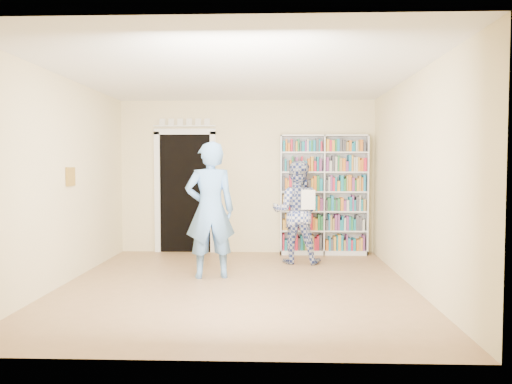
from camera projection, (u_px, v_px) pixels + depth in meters
floor at (236, 285)px, 6.44m from camera, size 5.00×5.00×0.00m
ceiling at (236, 74)px, 6.30m from camera, size 5.00×5.00×0.00m
wall_back at (247, 177)px, 8.86m from camera, size 4.50×0.00×4.50m
wall_left at (63, 181)px, 6.45m from camera, size 0.00×5.00×5.00m
wall_right at (414, 181)px, 6.29m from camera, size 0.00×5.00×5.00m
bookshelf at (324, 194)px, 8.67m from camera, size 1.51×0.28×2.08m
doorway at (185, 186)px, 8.89m from camera, size 1.10×0.08×2.43m
wall_art at (71, 177)px, 6.64m from camera, size 0.03×0.25×0.25m
man_blue at (210, 210)px, 6.85m from camera, size 0.76×0.58×1.87m
man_plaid at (296, 212)px, 7.90m from camera, size 0.86×0.71×1.62m
paper_sheet at (308, 200)px, 7.64m from camera, size 0.22×0.02×0.30m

